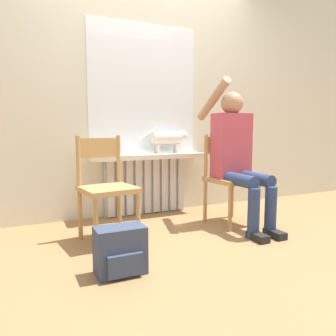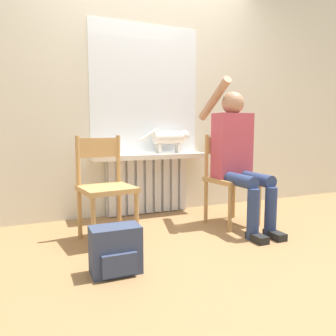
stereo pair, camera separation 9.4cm
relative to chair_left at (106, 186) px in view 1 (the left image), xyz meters
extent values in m
plane|color=olive|center=(0.60, -0.49, -0.44)|extent=(12.00, 12.00, 0.00)
cube|color=beige|center=(0.60, 0.74, 0.91)|extent=(7.00, 0.06, 2.70)
cube|color=silver|center=(0.60, 0.68, -0.15)|extent=(0.89, 0.05, 0.60)
cube|color=silver|center=(0.20, 0.63, -0.15)|extent=(0.07, 0.03, 0.57)
cube|color=silver|center=(0.30, 0.63, -0.15)|extent=(0.07, 0.03, 0.57)
cube|color=silver|center=(0.40, 0.63, -0.15)|extent=(0.07, 0.03, 0.57)
cube|color=silver|center=(0.50, 0.63, -0.15)|extent=(0.07, 0.03, 0.57)
cube|color=silver|center=(0.60, 0.63, -0.15)|extent=(0.07, 0.03, 0.57)
cube|color=silver|center=(0.70, 0.63, -0.15)|extent=(0.07, 0.03, 0.57)
cube|color=silver|center=(0.80, 0.63, -0.15)|extent=(0.07, 0.03, 0.57)
cube|color=silver|center=(0.90, 0.63, -0.15)|extent=(0.07, 0.03, 0.57)
cube|color=silver|center=(1.00, 0.63, -0.15)|extent=(0.07, 0.03, 0.57)
cube|color=silver|center=(0.60, 0.58, 0.18)|extent=(1.22, 0.27, 0.05)
cube|color=white|center=(0.60, 0.71, 0.86)|extent=(1.17, 0.01, 1.32)
cube|color=#B2844C|center=(0.01, -0.04, -0.02)|extent=(0.45, 0.45, 0.04)
cylinder|color=#B2844C|center=(-0.14, -0.24, -0.24)|extent=(0.04, 0.04, 0.41)
cylinder|color=#B2844C|center=(0.20, -0.19, -0.24)|extent=(0.04, 0.04, 0.41)
cylinder|color=#B2844C|center=(-0.19, 0.11, -0.24)|extent=(0.04, 0.04, 0.41)
cylinder|color=#B2844C|center=(0.15, 0.16, -0.24)|extent=(0.04, 0.04, 0.41)
cylinder|color=#B2844C|center=(-0.19, 0.11, 0.20)|extent=(0.04, 0.04, 0.40)
cylinder|color=#B2844C|center=(0.15, 0.16, 0.20)|extent=(0.04, 0.04, 0.40)
cube|color=#B2844C|center=(-0.02, 0.13, 0.30)|extent=(0.36, 0.07, 0.16)
cube|color=#B2844C|center=(1.19, -0.04, -0.02)|extent=(0.45, 0.45, 0.04)
cylinder|color=#B2844C|center=(1.04, -0.23, -0.24)|extent=(0.04, 0.04, 0.41)
cylinder|color=#B2844C|center=(1.39, -0.19, -0.24)|extent=(0.04, 0.04, 0.41)
cylinder|color=#B2844C|center=(1.00, 0.11, -0.24)|extent=(0.04, 0.04, 0.41)
cylinder|color=#B2844C|center=(1.35, 0.16, -0.24)|extent=(0.04, 0.04, 0.41)
cylinder|color=#B2844C|center=(1.00, 0.11, 0.20)|extent=(0.04, 0.04, 0.40)
cylinder|color=#B2844C|center=(1.35, 0.16, 0.20)|extent=(0.04, 0.04, 0.40)
cube|color=#B2844C|center=(1.17, 0.14, 0.30)|extent=(0.36, 0.07, 0.16)
cylinder|color=navy|center=(1.10, -0.25, 0.02)|extent=(0.11, 0.45, 0.11)
cylinder|color=navy|center=(1.28, -0.25, 0.02)|extent=(0.11, 0.45, 0.11)
cylinder|color=navy|center=(1.10, -0.47, -0.23)|extent=(0.10, 0.10, 0.42)
cylinder|color=navy|center=(1.28, -0.47, -0.23)|extent=(0.10, 0.10, 0.42)
cube|color=black|center=(1.10, -0.53, -0.41)|extent=(0.09, 0.20, 0.06)
cube|color=black|center=(1.28, -0.53, -0.41)|extent=(0.09, 0.20, 0.06)
cube|color=#B74251|center=(1.19, -0.02, 0.30)|extent=(0.34, 0.20, 0.60)
sphere|color=#A87A5B|center=(1.19, -0.02, 0.69)|extent=(0.21, 0.21, 0.21)
cylinder|color=#A87A5B|center=(1.08, 0.12, 0.73)|extent=(0.08, 0.50, 0.38)
cylinder|color=#B74251|center=(1.35, -0.06, 0.27)|extent=(0.08, 0.08, 0.48)
cylinder|color=silver|center=(0.81, 0.60, 0.36)|extent=(0.32, 0.14, 0.14)
sphere|color=silver|center=(1.00, 0.60, 0.38)|extent=(0.11, 0.11, 0.11)
cone|color=silver|center=(1.00, 0.58, 0.43)|extent=(0.04, 0.04, 0.04)
cone|color=silver|center=(1.00, 0.63, 0.43)|extent=(0.04, 0.04, 0.04)
cylinder|color=silver|center=(0.92, 0.57, 0.25)|extent=(0.04, 0.04, 0.09)
cylinder|color=silver|center=(0.92, 0.64, 0.25)|extent=(0.04, 0.04, 0.09)
cylinder|color=silver|center=(0.70, 0.57, 0.25)|extent=(0.04, 0.04, 0.09)
cylinder|color=silver|center=(0.70, 0.64, 0.25)|extent=(0.04, 0.04, 0.09)
cylinder|color=silver|center=(0.60, 0.60, 0.40)|extent=(0.21, 0.03, 0.14)
cube|color=#333D56|center=(-0.08, -0.65, -0.29)|extent=(0.31, 0.18, 0.30)
cube|color=#333D56|center=(-0.08, -0.76, -0.35)|extent=(0.22, 0.03, 0.13)
camera|label=1|loc=(-0.64, -2.56, 0.45)|focal=35.00mm
camera|label=2|loc=(-0.56, -2.59, 0.45)|focal=35.00mm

